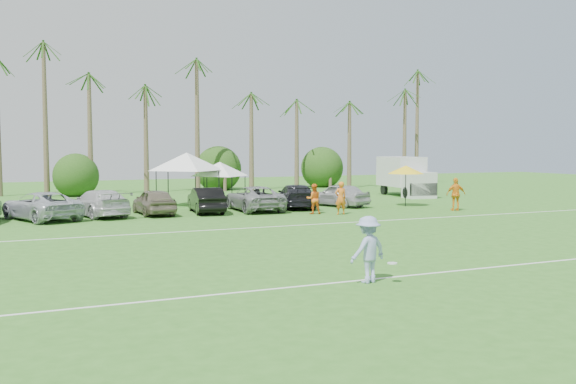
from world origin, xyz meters
name	(u,v)px	position (x,y,z in m)	size (l,w,h in m)	color
ground	(476,287)	(0.00, 0.00, 0.00)	(120.00, 120.00, 0.00)	#337021
field_lines	(331,245)	(0.00, 8.00, 0.01)	(80.00, 12.10, 0.01)	white
palm_tree_3	(44,60)	(-8.00, 38.00, 10.06)	(2.40, 2.40, 11.90)	brown
palm_tree_4	(100,97)	(-4.00, 38.00, 7.48)	(2.40, 2.40, 8.90)	brown
palm_tree_5	(152,88)	(0.00, 38.00, 8.35)	(2.40, 2.40, 9.90)	brown
palm_tree_6	(201,79)	(4.00, 38.00, 9.21)	(2.40, 2.40, 10.90)	brown
palm_tree_7	(247,71)	(8.00, 38.00, 10.06)	(2.40, 2.40, 11.90)	brown
palm_tree_8	(300,104)	(13.00, 38.00, 7.48)	(2.40, 2.40, 8.90)	brown
palm_tree_9	(350,95)	(18.00, 38.00, 8.35)	(2.40, 2.40, 9.90)	brown
palm_tree_10	(397,88)	(23.00, 38.00, 9.21)	(2.40, 2.40, 10.90)	brown
palm_tree_11	(432,81)	(27.00, 38.00, 10.06)	(2.40, 2.40, 11.90)	brown
bush_tree_1	(73,171)	(-6.00, 39.00, 1.80)	(4.00, 4.00, 4.00)	brown
bush_tree_2	(221,169)	(6.00, 39.00, 1.80)	(4.00, 4.00, 4.00)	brown
bush_tree_3	(325,168)	(16.00, 39.00, 1.80)	(4.00, 4.00, 4.00)	brown
sideline_player_a	(341,198)	(5.67, 17.47, 0.90)	(0.66, 0.43, 1.80)	orange
sideline_player_b	(314,199)	(4.47, 18.36, 0.83)	(0.80, 0.63, 1.66)	orange
sideline_player_c	(456,194)	(12.77, 16.58, 0.95)	(1.11, 0.46, 1.90)	orange
box_truck	(405,175)	(16.60, 27.17, 1.57)	(2.84, 5.92, 2.94)	silver
canopy_tent_left	(187,153)	(-0.63, 25.77, 3.33)	(4.81, 4.81, 3.89)	black
canopy_tent_right	(220,162)	(1.72, 26.39, 2.72)	(3.92, 3.92, 3.17)	black
market_umbrella	(406,170)	(11.71, 20.07, 2.28)	(2.28, 2.28, 2.54)	black
frisbee_player	(368,249)	(-2.25, 1.69, 0.91)	(1.32, 0.96, 1.81)	#99A7D9
parked_car_2	(41,206)	(-9.38, 21.37, 0.71)	(2.37, 5.13, 1.43)	#B5BAC1
parked_car_3	(99,203)	(-6.50, 21.82, 0.71)	(2.00, 4.92, 1.43)	silver
parked_car_4	(154,202)	(-3.63, 21.58, 0.71)	(1.68, 4.19, 1.43)	#7A705A
parked_car_5	(206,200)	(-0.75, 21.39, 0.71)	(1.51, 4.33, 1.43)	black
parked_car_6	(254,198)	(2.13, 21.36, 0.71)	(2.37, 5.13, 1.43)	#939496
parked_car_7	(295,196)	(5.01, 21.89, 0.71)	(2.00, 4.92, 1.43)	black
parked_car_8	(339,195)	(7.89, 21.74, 0.71)	(1.68, 4.19, 1.43)	#B5B5B6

